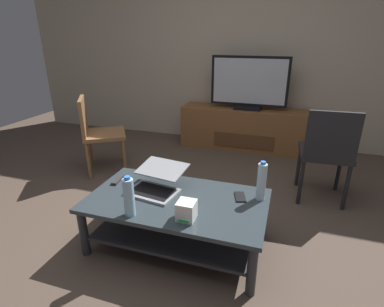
{
  "coord_description": "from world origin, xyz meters",
  "views": [
    {
      "loc": [
        0.76,
        -1.79,
        1.47
      ],
      "look_at": [
        0.03,
        0.44,
        0.54
      ],
      "focal_mm": 28.04,
      "sensor_mm": 36.0,
      "label": 1
    }
  ],
  "objects_px": {
    "dining_chair": "(327,151)",
    "laptop": "(157,182)",
    "water_bottle_near": "(129,197)",
    "router_box": "(186,210)",
    "cell_phone": "(240,197)",
    "media_cabinet": "(246,129)",
    "tv_remote": "(118,180)",
    "water_bottle_far": "(261,182)",
    "side_chair": "(97,130)",
    "coffee_table": "(177,213)",
    "television": "(249,84)"
  },
  "relations": [
    {
      "from": "coffee_table",
      "to": "dining_chair",
      "type": "height_order",
      "value": "dining_chair"
    },
    {
      "from": "water_bottle_far",
      "to": "water_bottle_near",
      "type": "bearing_deg",
      "value": -149.21
    },
    {
      "from": "laptop",
      "to": "tv_remote",
      "type": "bearing_deg",
      "value": 173.71
    },
    {
      "from": "water_bottle_near",
      "to": "cell_phone",
      "type": "height_order",
      "value": "water_bottle_near"
    },
    {
      "from": "side_chair",
      "to": "water_bottle_near",
      "type": "bearing_deg",
      "value": -48.65
    },
    {
      "from": "router_box",
      "to": "tv_remote",
      "type": "height_order",
      "value": "router_box"
    },
    {
      "from": "media_cabinet",
      "to": "water_bottle_far",
      "type": "distance_m",
      "value": 2.09
    },
    {
      "from": "laptop",
      "to": "water_bottle_far",
      "type": "distance_m",
      "value": 0.76
    },
    {
      "from": "laptop",
      "to": "water_bottle_near",
      "type": "distance_m",
      "value": 0.37
    },
    {
      "from": "dining_chair",
      "to": "laptop",
      "type": "xyz_separation_m",
      "value": [
        -1.24,
        -0.93,
        -0.06
      ]
    },
    {
      "from": "water_bottle_far",
      "to": "cell_phone",
      "type": "bearing_deg",
      "value": -170.48
    },
    {
      "from": "media_cabinet",
      "to": "water_bottle_far",
      "type": "xyz_separation_m",
      "value": [
        0.39,
        -2.03,
        0.25
      ]
    },
    {
      "from": "television",
      "to": "router_box",
      "type": "xyz_separation_m",
      "value": [
        -0.03,
        -2.4,
        -0.43
      ]
    },
    {
      "from": "dining_chair",
      "to": "water_bottle_near",
      "type": "bearing_deg",
      "value": -134.54
    },
    {
      "from": "side_chair",
      "to": "water_bottle_near",
      "type": "height_order",
      "value": "side_chair"
    },
    {
      "from": "dining_chair",
      "to": "tv_remote",
      "type": "distance_m",
      "value": 1.83
    },
    {
      "from": "media_cabinet",
      "to": "coffee_table",
      "type": "bearing_deg",
      "value": -94.44
    },
    {
      "from": "side_chair",
      "to": "coffee_table",
      "type": "bearing_deg",
      "value": -36.21
    },
    {
      "from": "cell_phone",
      "to": "router_box",
      "type": "bearing_deg",
      "value": -143.63
    },
    {
      "from": "side_chair",
      "to": "laptop",
      "type": "bearing_deg",
      "value": -38.21
    },
    {
      "from": "dining_chair",
      "to": "router_box",
      "type": "height_order",
      "value": "dining_chair"
    },
    {
      "from": "television",
      "to": "tv_remote",
      "type": "bearing_deg",
      "value": -109.05
    },
    {
      "from": "coffee_table",
      "to": "cell_phone",
      "type": "xyz_separation_m",
      "value": [
        0.43,
        0.16,
        0.12
      ]
    },
    {
      "from": "side_chair",
      "to": "water_bottle_far",
      "type": "height_order",
      "value": "side_chair"
    },
    {
      "from": "water_bottle_far",
      "to": "laptop",
      "type": "bearing_deg",
      "value": -172.25
    },
    {
      "from": "television",
      "to": "coffee_table",
      "type": "bearing_deg",
      "value": -94.49
    },
    {
      "from": "media_cabinet",
      "to": "water_bottle_near",
      "type": "xyz_separation_m",
      "value": [
        -0.39,
        -2.5,
        0.24
      ]
    },
    {
      "from": "side_chair",
      "to": "water_bottle_far",
      "type": "distance_m",
      "value": 2.02
    },
    {
      "from": "media_cabinet",
      "to": "side_chair",
      "type": "height_order",
      "value": "side_chair"
    },
    {
      "from": "cell_phone",
      "to": "coffee_table",
      "type": "bearing_deg",
      "value": -176.4
    },
    {
      "from": "water_bottle_far",
      "to": "tv_remote",
      "type": "relative_size",
      "value": 1.81
    },
    {
      "from": "water_bottle_near",
      "to": "tv_remote",
      "type": "relative_size",
      "value": 1.72
    },
    {
      "from": "dining_chair",
      "to": "cell_phone",
      "type": "xyz_separation_m",
      "value": [
        -0.63,
        -0.85,
        -0.12
      ]
    },
    {
      "from": "television",
      "to": "router_box",
      "type": "height_order",
      "value": "television"
    },
    {
      "from": "media_cabinet",
      "to": "tv_remote",
      "type": "relative_size",
      "value": 10.93
    },
    {
      "from": "coffee_table",
      "to": "tv_remote",
      "type": "bearing_deg",
      "value": 167.94
    },
    {
      "from": "laptop",
      "to": "water_bottle_near",
      "type": "xyz_separation_m",
      "value": [
        -0.02,
        -0.36,
        0.07
      ]
    },
    {
      "from": "dining_chair",
      "to": "water_bottle_far",
      "type": "distance_m",
      "value": 0.96
    },
    {
      "from": "water_bottle_near",
      "to": "tv_remote",
      "type": "distance_m",
      "value": 0.53
    },
    {
      "from": "water_bottle_near",
      "to": "dining_chair",
      "type": "bearing_deg",
      "value": 45.46
    },
    {
      "from": "coffee_table",
      "to": "side_chair",
      "type": "height_order",
      "value": "side_chair"
    },
    {
      "from": "water_bottle_near",
      "to": "water_bottle_far",
      "type": "bearing_deg",
      "value": 30.79
    },
    {
      "from": "coffee_table",
      "to": "tv_remote",
      "type": "height_order",
      "value": "tv_remote"
    },
    {
      "from": "media_cabinet",
      "to": "water_bottle_far",
      "type": "relative_size",
      "value": 6.05
    },
    {
      "from": "laptop",
      "to": "router_box",
      "type": "height_order",
      "value": "laptop"
    },
    {
      "from": "media_cabinet",
      "to": "dining_chair",
      "type": "xyz_separation_m",
      "value": [
        0.88,
        -1.21,
        0.23
      ]
    },
    {
      "from": "water_bottle_far",
      "to": "dining_chair",
      "type": "bearing_deg",
      "value": 59.24
    },
    {
      "from": "water_bottle_near",
      "to": "router_box",
      "type": "bearing_deg",
      "value": 10.95
    },
    {
      "from": "media_cabinet",
      "to": "router_box",
      "type": "bearing_deg",
      "value": -90.6
    },
    {
      "from": "dining_chair",
      "to": "tv_remote",
      "type": "height_order",
      "value": "dining_chair"
    }
  ]
}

